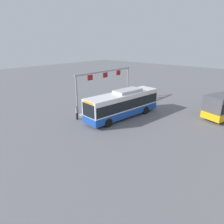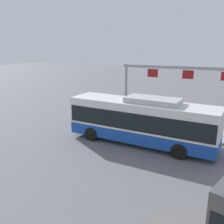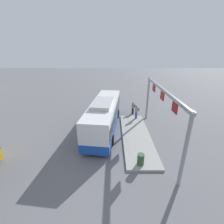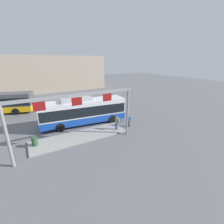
# 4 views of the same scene
# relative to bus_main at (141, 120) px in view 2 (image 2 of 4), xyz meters

# --- Properties ---
(ground_plane) EXTENTS (120.00, 120.00, 0.00)m
(ground_plane) POSITION_rel_bus_main_xyz_m (0.01, -0.00, -1.81)
(ground_plane) COLOR slate
(platform_curb) EXTENTS (10.00, 2.80, 0.16)m
(platform_curb) POSITION_rel_bus_main_xyz_m (-1.69, -3.31, -1.73)
(platform_curb) COLOR #9E9E99
(platform_curb) RESTS_ON ground
(bus_main) EXTENTS (10.77, 3.70, 3.46)m
(bus_main) POSITION_rel_bus_main_xyz_m (0.00, 0.00, 0.00)
(bus_main) COLOR #1947AD
(bus_main) RESTS_ON ground
(person_boarding) EXTENTS (0.45, 0.59, 1.67)m
(person_boarding) POSITION_rel_bus_main_xyz_m (4.40, -3.70, -0.92)
(person_boarding) COLOR black
(person_boarding) RESTS_ON ground
(person_waiting_near) EXTENTS (0.52, 0.60, 1.67)m
(person_waiting_near) POSITION_rel_bus_main_xyz_m (2.55, -3.90, -0.76)
(person_waiting_near) COLOR #334C8C
(person_waiting_near) RESTS_ON platform_curb
(platform_sign_gantry) EXTENTS (11.21, 0.24, 5.20)m
(platform_sign_gantry) POSITION_rel_bus_main_xyz_m (-2.38, -5.25, 2.03)
(platform_sign_gantry) COLOR gray
(platform_sign_gantry) RESTS_ON ground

